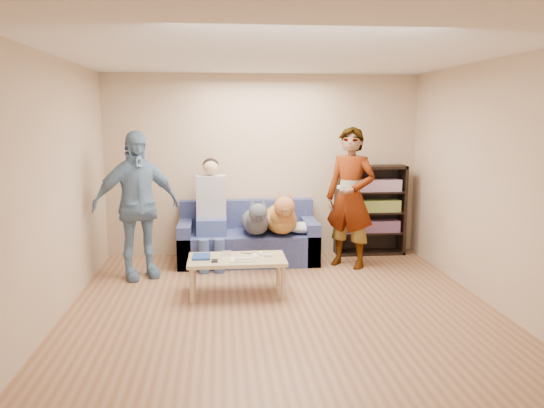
{
  "coord_description": "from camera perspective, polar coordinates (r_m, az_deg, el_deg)",
  "views": [
    {
      "loc": [
        -0.62,
        -5.12,
        2.01
      ],
      "look_at": [
        0.0,
        1.2,
        0.95
      ],
      "focal_mm": 35.0,
      "sensor_mm": 36.0,
      "label": 1
    }
  ],
  "objects": [
    {
      "name": "notebook_blue",
      "position": [
        6.09,
        -7.59,
        -5.62
      ],
      "size": [
        0.2,
        0.26,
        0.03
      ],
      "primitive_type": "cube",
      "color": "navy",
      "rests_on": "coffee_table"
    },
    {
      "name": "ground",
      "position": [
        5.53,
        1.23,
        -11.82
      ],
      "size": [
        5.0,
        5.0,
        0.0
      ],
      "primitive_type": "plane",
      "color": "brown",
      "rests_on": "ground"
    },
    {
      "name": "controller_a",
      "position": [
        6.15,
        -1.2,
        -5.37
      ],
      "size": [
        0.04,
        0.13,
        0.03
      ],
      "primitive_type": "cube",
      "color": "white",
      "rests_on": "coffee_table"
    },
    {
      "name": "person_standing_left",
      "position": [
        6.75,
        -14.38,
        -0.12
      ],
      "size": [
        1.17,
        0.86,
        1.84
      ],
      "primitive_type": "imported",
      "rotation": [
        0.0,
        0.0,
        0.44
      ],
      "color": "#7BA1C5",
      "rests_on": "ground"
    },
    {
      "name": "sofa",
      "position": [
        7.43,
        -2.6,
        -3.99
      ],
      "size": [
        1.9,
        0.85,
        0.82
      ],
      "color": "#515B93",
      "rests_on": "ground"
    },
    {
      "name": "headphone_cup_a",
      "position": [
        6.03,
        -1.88,
        -5.72
      ],
      "size": [
        0.07,
        0.07,
        0.02
      ],
      "primitive_type": "cylinder",
      "color": "white",
      "rests_on": "coffee_table"
    },
    {
      "name": "camera_silver",
      "position": [
        6.15,
        -4.95,
        -5.3
      ],
      "size": [
        0.11,
        0.06,
        0.05
      ],
      "primitive_type": "cube",
      "color": "silver",
      "rests_on": "coffee_table"
    },
    {
      "name": "bookshelf",
      "position": [
        7.87,
        10.49,
        -0.42
      ],
      "size": [
        1.0,
        0.34,
        1.3
      ],
      "color": "black",
      "rests_on": "ground"
    },
    {
      "name": "wall_back",
      "position": [
        7.68,
        -0.94,
        4.17
      ],
      "size": [
        4.5,
        0.0,
        4.5
      ],
      "primitive_type": "plane",
      "rotation": [
        1.57,
        0.0,
        0.0
      ],
      "color": "tan",
      "rests_on": "ground"
    },
    {
      "name": "wall_left",
      "position": [
        5.42,
        -23.06,
        1.2
      ],
      "size": [
        0.0,
        5.0,
        5.0
      ],
      "primitive_type": "plane",
      "rotation": [
        1.57,
        0.0,
        1.57
      ],
      "color": "tan",
      "rests_on": "ground"
    },
    {
      "name": "dog_gray",
      "position": [
        7.12,
        -1.74,
        -1.76
      ],
      "size": [
        0.39,
        1.24,
        0.56
      ],
      "color": "#474A51",
      "rests_on": "sofa"
    },
    {
      "name": "ceiling",
      "position": [
        5.19,
        1.34,
        16.0
      ],
      "size": [
        5.0,
        5.0,
        0.0
      ],
      "primitive_type": "plane",
      "rotation": [
        3.14,
        0.0,
        0.0
      ],
      "color": "white",
      "rests_on": "ground"
    },
    {
      "name": "person_standing_right",
      "position": [
        7.1,
        8.42,
        0.66
      ],
      "size": [
        0.81,
        0.78,
        1.87
      ],
      "primitive_type": "imported",
      "rotation": [
        0.0,
        0.0,
        -0.68
      ],
      "color": "gray",
      "rests_on": "ground"
    },
    {
      "name": "magazine",
      "position": [
        5.96,
        -3.0,
        -5.79
      ],
      "size": [
        0.22,
        0.17,
        0.01
      ],
      "primitive_type": "cube",
      "color": "#AAA188",
      "rests_on": "coffee_table"
    },
    {
      "name": "dog_tan",
      "position": [
        7.17,
        1.0,
        -1.44
      ],
      "size": [
        0.44,
        1.18,
        0.64
      ],
      "color": "#AB7C34",
      "rests_on": "sofa"
    },
    {
      "name": "person_seated",
      "position": [
        7.2,
        -6.54,
        -0.48
      ],
      "size": [
        0.4,
        0.73,
        1.47
      ],
      "color": "#434F94",
      "rests_on": "sofa"
    },
    {
      "name": "wall_right",
      "position": [
        5.91,
        23.5,
        1.79
      ],
      "size": [
        0.0,
        5.0,
        5.0
      ],
      "primitive_type": "plane",
      "rotation": [
        1.57,
        0.0,
        -1.57
      ],
      "color": "tan",
      "rests_on": "ground"
    },
    {
      "name": "blanket",
      "position": [
        7.26,
        3.23,
        -2.54
      ],
      "size": [
        0.42,
        0.35,
        0.14
      ],
      "primitive_type": "ellipsoid",
      "color": "#ACACB1",
      "rests_on": "sofa"
    },
    {
      "name": "wall_front",
      "position": [
        2.78,
        7.45,
        -5.36
      ],
      "size": [
        4.5,
        0.0,
        4.5
      ],
      "primitive_type": "plane",
      "rotation": [
        -1.57,
        0.0,
        0.0
      ],
      "color": "tan",
      "rests_on": "ground"
    },
    {
      "name": "controller_b",
      "position": [
        6.08,
        -0.39,
        -5.54
      ],
      "size": [
        0.09,
        0.06,
        0.03
      ],
      "primitive_type": "cube",
      "color": "silver",
      "rests_on": "coffee_table"
    },
    {
      "name": "coffee_table",
      "position": [
        6.05,
        -3.79,
        -6.23
      ],
      "size": [
        1.1,
        0.6,
        0.42
      ],
      "color": "tan",
      "rests_on": "ground"
    },
    {
      "name": "headphone_cup_b",
      "position": [
        6.11,
        -1.93,
        -5.52
      ],
      "size": [
        0.07,
        0.07,
        0.02
      ],
      "primitive_type": "cylinder",
      "color": "white",
      "rests_on": "coffee_table"
    },
    {
      "name": "held_controller",
      "position": [
        6.84,
        7.23,
        1.83
      ],
      "size": [
        0.08,
        0.13,
        0.03
      ],
      "primitive_type": "cube",
      "rotation": [
        0.0,
        0.0,
        -0.33
      ],
      "color": "white",
      "rests_on": "person_standing_right"
    },
    {
      "name": "wallet",
      "position": [
        5.92,
        -6.19,
        -6.08
      ],
      "size": [
        0.07,
        0.12,
        0.02
      ],
      "primitive_type": "cube",
      "color": "black",
      "rests_on": "coffee_table"
    },
    {
      "name": "pen_black",
      "position": [
        6.22,
        -2.73,
        -5.31
      ],
      "size": [
        0.13,
        0.08,
        0.01
      ],
      "primitive_type": "cylinder",
      "rotation": [
        0.0,
        1.57,
        -0.52
      ],
      "color": "black",
      "rests_on": "coffee_table"
    },
    {
      "name": "papers",
      "position": [
        5.94,
        -3.28,
        -5.98
      ],
      "size": [
        0.26,
        0.2,
        0.02
      ],
      "primitive_type": "cube",
      "color": "silver",
      "rests_on": "coffee_table"
    },
    {
      "name": "pen_orange",
      "position": [
        5.89,
        -3.94,
        -6.18
      ],
      "size": [
        0.13,
        0.06,
        0.01
      ],
      "primitive_type": "cylinder",
      "rotation": [
        0.0,
        1.57,
        0.35
      ],
      "color": "orange",
      "rests_on": "coffee_table"
    }
  ]
}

